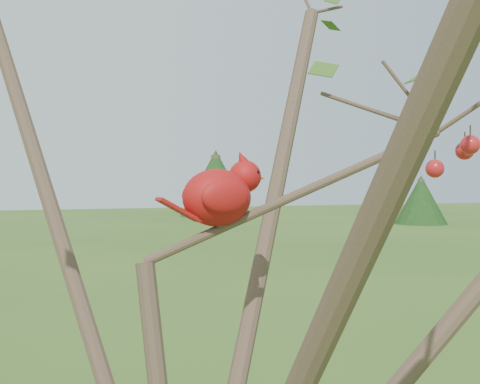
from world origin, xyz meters
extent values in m
sphere|color=red|center=(0.63, 0.07, 2.16)|extent=(0.04, 0.04, 0.04)
sphere|color=red|center=(0.60, 0.01, 2.17)|extent=(0.04, 0.04, 0.04)
sphere|color=red|center=(0.58, 0.09, 2.13)|extent=(0.04, 0.04, 0.04)
ellipsoid|color=#AF150F|center=(0.09, 0.09, 2.07)|extent=(0.15, 0.13, 0.11)
sphere|color=#AF150F|center=(0.15, 0.10, 2.11)|extent=(0.07, 0.07, 0.06)
cone|color=#AF150F|center=(0.14, 0.10, 2.14)|extent=(0.05, 0.04, 0.05)
cone|color=#D85914|center=(0.18, 0.11, 2.10)|extent=(0.03, 0.03, 0.02)
ellipsoid|color=black|center=(0.17, 0.10, 2.10)|extent=(0.02, 0.04, 0.03)
cube|color=#AF150F|center=(0.01, 0.07, 2.05)|extent=(0.09, 0.05, 0.05)
ellipsoid|color=#AF150F|center=(0.07, 0.13, 2.07)|extent=(0.10, 0.05, 0.06)
ellipsoid|color=#AF150F|center=(0.09, 0.05, 2.07)|extent=(0.10, 0.05, 0.06)
cylinder|color=#3F2D22|center=(8.99, 30.13, 1.65)|extent=(0.50, 0.50, 3.31)
cone|color=#183311|center=(8.99, 30.13, 1.79)|extent=(3.86, 3.86, 3.59)
cylinder|color=#3F2D22|center=(16.24, 22.01, 1.02)|extent=(0.30, 0.30, 2.03)
cone|color=#183311|center=(16.24, 22.01, 1.10)|extent=(2.37, 2.37, 2.20)
camera|label=1|loc=(-0.24, -1.00, 2.11)|focal=45.00mm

